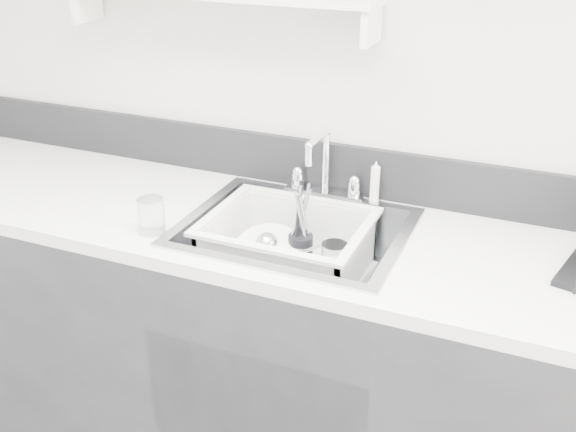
% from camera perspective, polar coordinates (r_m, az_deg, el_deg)
% --- Properties ---
extents(counter_run, '(3.20, 0.62, 0.92)m').
position_cam_1_polar(counter_run, '(2.18, 0.52, -11.87)').
color(counter_run, '#242427').
rests_on(counter_run, ground).
extents(backsplash, '(3.20, 0.02, 0.16)m').
position_cam_1_polar(backsplash, '(2.16, 3.62, 4.17)').
color(backsplash, black).
rests_on(backsplash, counter_run).
extents(sink, '(0.64, 0.52, 0.20)m').
position_cam_1_polar(sink, '(1.98, 0.57, -3.34)').
color(sink, silver).
rests_on(sink, counter_run).
extents(faucet, '(0.26, 0.18, 0.23)m').
position_cam_1_polar(faucet, '(2.12, 3.13, 3.20)').
color(faucet, silver).
rests_on(faucet, counter_run).
extents(side_sprayer, '(0.03, 0.03, 0.14)m').
position_cam_1_polar(side_sprayer, '(2.08, 7.37, 2.86)').
color(side_sprayer, silver).
rests_on(side_sprayer, counter_run).
extents(wash_tub, '(0.52, 0.44, 0.18)m').
position_cam_1_polar(wash_tub, '(2.00, -0.03, -2.60)').
color(wash_tub, silver).
rests_on(wash_tub, sink).
extents(plate_stack, '(0.26, 0.25, 0.10)m').
position_cam_1_polar(plate_stack, '(2.03, -1.47, -3.68)').
color(plate_stack, white).
rests_on(plate_stack, wash_tub).
extents(utensil_cup, '(0.08, 0.08, 0.25)m').
position_cam_1_polar(utensil_cup, '(2.04, 1.05, -2.61)').
color(utensil_cup, black).
rests_on(utensil_cup, wash_tub).
extents(ladle, '(0.31, 0.19, 0.08)m').
position_cam_1_polar(ladle, '(2.01, -0.22, -3.55)').
color(ladle, silver).
rests_on(ladle, wash_tub).
extents(tumbler_in_tub, '(0.09, 0.09, 0.11)m').
position_cam_1_polar(tumbler_in_tub, '(1.97, 3.93, -3.80)').
color(tumbler_in_tub, white).
rests_on(tumbler_in_tub, wash_tub).
extents(tumbler_counter, '(0.07, 0.07, 0.10)m').
position_cam_1_polar(tumbler_counter, '(1.93, -11.49, 0.03)').
color(tumbler_counter, white).
rests_on(tumbler_counter, counter_run).
extents(bowl_small, '(0.15, 0.15, 0.04)m').
position_cam_1_polar(bowl_small, '(1.92, 1.92, -5.85)').
color(bowl_small, white).
rests_on(bowl_small, wash_tub).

